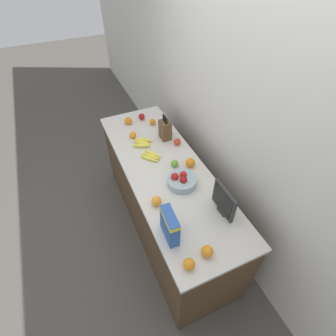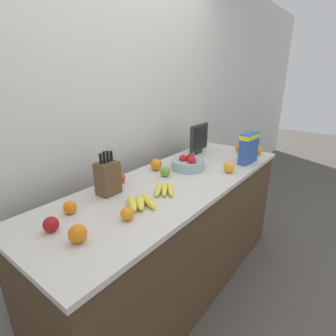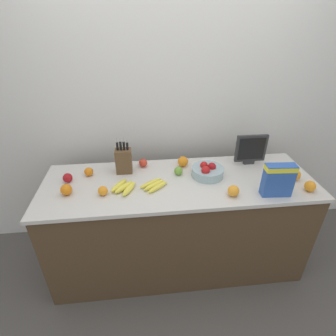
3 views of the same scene
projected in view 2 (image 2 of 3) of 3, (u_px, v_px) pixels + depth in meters
ground_plane at (174, 282)px, 2.12m from camera, size 14.00×14.00×0.00m
wall_back at (115, 114)px, 2.01m from camera, size 9.00×0.06×2.60m
counter at (175, 235)px, 1.97m from camera, size 2.13×0.72×0.90m
knife_block at (108, 178)px, 1.57m from camera, size 0.13×0.10×0.31m
small_monitor at (199, 138)px, 2.36m from camera, size 0.27×0.03×0.27m
cereal_box at (249, 147)px, 2.11m from camera, size 0.22×0.09×0.25m
fruit_bowl at (188, 164)px, 2.00m from camera, size 0.26×0.26×0.12m
banana_bunch_left at (140, 202)px, 1.45m from camera, size 0.21×0.23×0.04m
banana_bunch_right at (164, 189)px, 1.62m from camera, size 0.23×0.20×0.04m
apple_rear at (51, 224)px, 1.21m from camera, size 0.07×0.07×0.07m
apple_front at (120, 178)px, 1.74m from camera, size 0.07×0.07×0.07m
apple_middle at (165, 172)px, 1.86m from camera, size 0.07×0.07×0.07m
orange_near_bowl at (240, 148)px, 2.42m from camera, size 0.08×0.08×0.08m
orange_front_right at (156, 165)px, 1.98m from camera, size 0.09×0.09×0.09m
orange_mid_right at (70, 207)px, 1.36m from camera, size 0.07×0.07×0.07m
orange_front_left at (229, 167)px, 1.93m from camera, size 0.08×0.08×0.08m
orange_front_center at (258, 150)px, 2.36m from camera, size 0.08×0.08×0.08m
orange_by_cereal at (78, 234)px, 1.13m from camera, size 0.08×0.08×0.08m
orange_back_center at (127, 213)px, 1.31m from camera, size 0.07×0.07×0.07m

